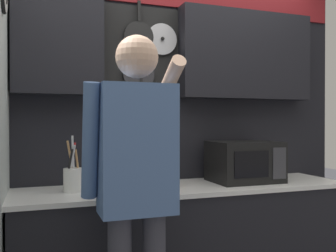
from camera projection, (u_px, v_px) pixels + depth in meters
The scene contains 6 objects.
base_cabinet_counter at pixel (188, 249), 2.62m from camera, with size 2.34×0.60×0.89m.
back_wall_unit at pixel (178, 96), 2.88m from camera, with size 2.91×0.20×2.53m.
microwave at pixel (245, 162), 2.79m from camera, with size 0.49×0.38×0.30m.
knife_block at pixel (167, 172), 2.59m from camera, with size 0.11×0.15×0.27m.
utensil_crock at pixel (73, 178), 2.38m from camera, with size 0.12×0.12×0.36m.
person at pixel (137, 175), 1.91m from camera, with size 0.54×0.62×1.78m.
Camera 1 is at (-0.99, -2.42, 1.33)m, focal length 40.00 mm.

